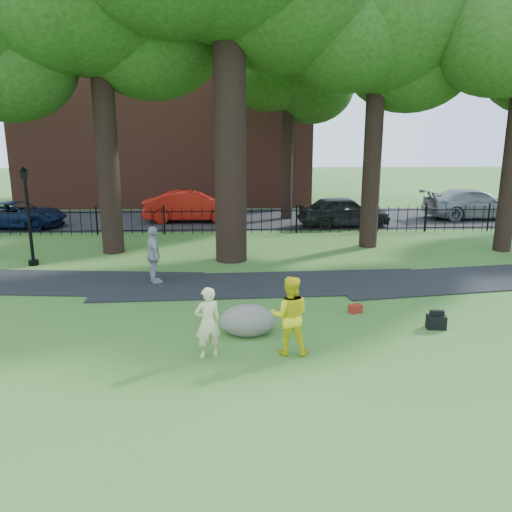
{
  "coord_description": "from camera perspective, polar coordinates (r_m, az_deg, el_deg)",
  "views": [
    {
      "loc": [
        -0.03,
        -10.38,
        4.36
      ],
      "look_at": [
        0.62,
        2.0,
        1.35
      ],
      "focal_mm": 35.0,
      "sensor_mm": 36.0,
      "label": 1
    }
  ],
  "objects": [
    {
      "name": "ground",
      "position": [
        11.26,
        -2.66,
        -9.16
      ],
      "size": [
        120.0,
        120.0,
        0.0
      ],
      "primitive_type": "plane",
      "color": "#336122",
      "rests_on": "ground"
    },
    {
      "name": "footpath",
      "position": [
        14.97,
        1.07,
        -3.3
      ],
      "size": [
        36.07,
        3.85,
        0.03
      ],
      "primitive_type": "cube",
      "rotation": [
        0.0,
        0.0,
        0.03
      ],
      "color": "black",
      "rests_on": "ground"
    },
    {
      "name": "street",
      "position": [
        26.74,
        -2.91,
        4.24
      ],
      "size": [
        80.0,
        7.0,
        0.02
      ],
      "primitive_type": "cube",
      "color": "black",
      "rests_on": "ground"
    },
    {
      "name": "iron_fence",
      "position": [
        22.69,
        -2.89,
        4.08
      ],
      "size": [
        44.0,
        0.04,
        1.2
      ],
      "color": "black",
      "rests_on": "ground"
    },
    {
      "name": "brick_building",
      "position": [
        34.65,
        -9.98,
        16.15
      ],
      "size": [
        18.0,
        8.0,
        12.0
      ],
      "primitive_type": "cube",
      "color": "brown",
      "rests_on": "ground"
    },
    {
      "name": "tree_row",
      "position": [
        19.17,
        -1.45,
        25.05
      ],
      "size": [
        26.82,
        7.96,
        12.42
      ],
      "color": "black",
      "rests_on": "ground"
    },
    {
      "name": "woman",
      "position": [
        10.06,
        -5.54,
        -7.57
      ],
      "size": [
        0.63,
        0.52,
        1.47
      ],
      "primitive_type": "imported",
      "rotation": [
        0.0,
        0.0,
        3.51
      ],
      "color": "beige",
      "rests_on": "ground"
    },
    {
      "name": "man",
      "position": [
        10.16,
        3.87,
        -6.79
      ],
      "size": [
        0.86,
        0.71,
        1.64
      ],
      "primitive_type": "imported",
      "rotation": [
        0.0,
        0.0,
        3.03
      ],
      "color": "yellow",
      "rests_on": "ground"
    },
    {
      "name": "pedestrian",
      "position": [
        15.18,
        -11.61,
        0.08
      ],
      "size": [
        0.77,
        1.11,
        1.75
      ],
      "primitive_type": "imported",
      "rotation": [
        0.0,
        0.0,
        1.95
      ],
      "color": "#9D9DA2",
      "rests_on": "ground"
    },
    {
      "name": "boulder",
      "position": [
        11.29,
        -0.98,
        -7.11
      ],
      "size": [
        1.37,
        1.12,
        0.72
      ],
      "primitive_type": "ellipsoid",
      "rotation": [
        0.0,
        0.0,
        -0.16
      ],
      "color": "#615B51",
      "rests_on": "ground"
    },
    {
      "name": "lamppost",
      "position": [
        18.52,
        -24.54,
        3.98
      ],
      "size": [
        0.33,
        0.33,
        3.36
      ],
      "rotation": [
        0.0,
        0.0,
        0.33
      ],
      "color": "black",
      "rests_on": "ground"
    },
    {
      "name": "backpack",
      "position": [
        12.34,
        19.89,
        -7.11
      ],
      "size": [
        0.46,
        0.32,
        0.32
      ],
      "primitive_type": "cube",
      "rotation": [
        0.0,
        0.0,
        -0.14
      ],
      "color": "black",
      "rests_on": "ground"
    },
    {
      "name": "red_bag",
      "position": [
        12.87,
        11.29,
        -5.93
      ],
      "size": [
        0.37,
        0.3,
        0.22
      ],
      "primitive_type": "cube",
      "rotation": [
        0.0,
        0.0,
        0.39
      ],
      "color": "maroon",
      "rests_on": "ground"
    },
    {
      "name": "red_sedan",
      "position": [
        25.95,
        -7.32,
        5.65
      ],
      "size": [
        4.89,
        1.74,
        1.61
      ],
      "primitive_type": "imported",
      "rotation": [
        0.0,
        0.0,
        1.56
      ],
      "color": "red",
      "rests_on": "ground"
    },
    {
      "name": "navy_van",
      "position": [
        26.74,
        -25.69,
        4.29
      ],
      "size": [
        4.69,
        2.35,
        1.27
      ],
      "primitive_type": "imported",
      "rotation": [
        0.0,
        0.0,
        1.52
      ],
      "color": "#0B1839",
      "rests_on": "ground"
    },
    {
      "name": "grey_car",
      "position": [
        24.78,
        10.04,
        5.06
      ],
      "size": [
        4.59,
        2.26,
        1.5
      ],
      "primitive_type": "imported",
      "rotation": [
        0.0,
        0.0,
        1.68
      ],
      "color": "black",
      "rests_on": "ground"
    },
    {
      "name": "silver_car",
      "position": [
        29.19,
        23.63,
        5.47
      ],
      "size": [
        5.57,
        2.61,
        1.57
      ],
      "primitive_type": "imported",
      "rotation": [
        0.0,
        0.0,
        1.65
      ],
      "color": "gray",
      "rests_on": "ground"
    }
  ]
}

